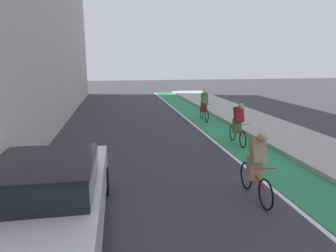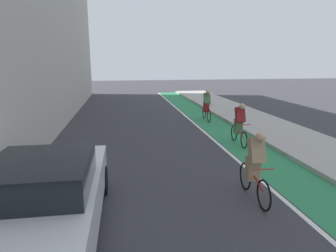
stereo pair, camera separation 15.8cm
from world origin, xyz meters
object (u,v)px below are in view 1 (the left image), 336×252
parked_sedan_white (49,199)px  cyclist_far (204,104)px  cyclist_trailing (238,123)px  cyclist_mid (256,165)px

parked_sedan_white → cyclist_far: cyclist_far is taller
parked_sedan_white → cyclist_trailing: 7.69m
parked_sedan_white → cyclist_mid: 4.36m
cyclist_mid → cyclist_far: (1.48, 8.86, 0.04)m
parked_sedan_white → cyclist_trailing: bearing=42.4°
cyclist_far → cyclist_mid: bearing=-99.5°
cyclist_mid → cyclist_trailing: bearing=71.9°
parked_sedan_white → cyclist_far: bearing=59.5°
parked_sedan_white → cyclist_far: (5.75, 9.75, 0.06)m
parked_sedan_white → cyclist_mid: cyclist_mid is taller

